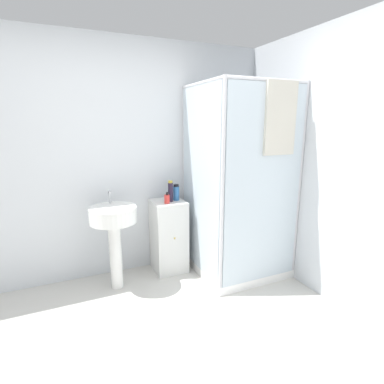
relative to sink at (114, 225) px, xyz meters
The scene contains 9 objects.
ground_plane 1.50m from the sink, 84.57° to the right, with size 12.00×12.00×0.00m, color beige.
wall_back 0.70m from the sink, 70.98° to the left, with size 6.40×0.06×2.50m, color silver.
wall_right 2.33m from the sink, 36.11° to the right, with size 0.06×6.40×2.50m, color silver.
shower_enclosure 1.30m from the sink, ahead, with size 0.93×0.96×2.04m.
vanity_cabinet 0.69m from the sink, 13.47° to the left, with size 0.35×0.39×0.81m.
sink is the anchor object (origin of this frame).
soap_dispenser 0.61m from the sink, ahead, with size 0.06×0.06×0.12m.
shampoo_bottle_tall_black 0.70m from the sink, 10.49° to the left, with size 0.05×0.05×0.23m.
shampoo_bottle_blue 0.76m from the sink, 11.35° to the left, with size 0.07×0.07×0.18m.
Camera 1 is at (-0.54, -1.52, 1.67)m, focal length 28.00 mm.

